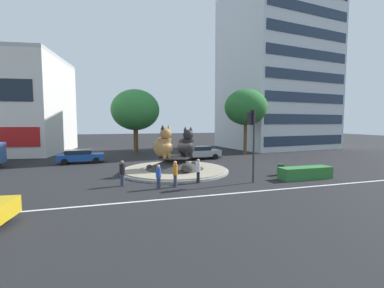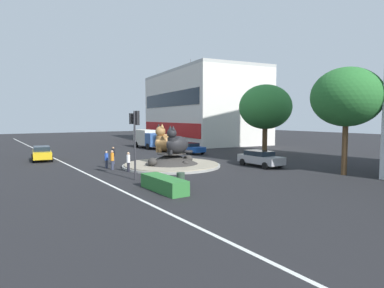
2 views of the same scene
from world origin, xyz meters
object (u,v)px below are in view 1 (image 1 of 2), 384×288
office_tower (277,73)px  parked_car_right (200,152)px  pedestrian_white_shirt (198,170)px  cat_statue_black (186,145)px  litter_bin (281,169)px  traffic_light_mast (252,130)px  cat_statue_tabby (164,145)px  pedestrian_black_shirt (122,173)px  second_tree_near_tower (135,110)px  pedestrian_orange_shirt (175,173)px  hatchback_near_shophouse (80,156)px  pedestrian_blue_shirt (158,176)px  broadleaf_tree_behind_island (246,107)px

office_tower → parked_car_right: 23.08m
pedestrian_white_shirt → parked_car_right: 12.37m
cat_statue_black → pedestrian_white_shirt: cat_statue_black is taller
cat_statue_black → litter_bin: size_ratio=2.89×
traffic_light_mast → office_tower: (17.53, 22.68, 8.88)m
cat_statue_tabby → pedestrian_black_shirt: 5.45m
second_tree_near_tower → pedestrian_orange_shirt: (0.71, -20.03, -5.00)m
office_tower → second_tree_near_tower: 24.79m
cat_statue_tabby → parked_car_right: cat_statue_tabby is taller
pedestrian_orange_shirt → hatchback_near_shophouse: pedestrian_orange_shirt is taller
pedestrian_white_shirt → pedestrian_blue_shirt: bearing=-140.9°
traffic_light_mast → pedestrian_white_shirt: size_ratio=3.02×
second_tree_near_tower → parked_car_right: 11.36m
broadleaf_tree_behind_island → pedestrian_white_shirt: size_ratio=5.07×
pedestrian_black_shirt → office_tower: bearing=132.1°
cat_statue_tabby → cat_statue_black: 2.03m
traffic_light_mast → pedestrian_orange_shirt: traffic_light_mast is taller
broadleaf_tree_behind_island → hatchback_near_shophouse: 20.94m
broadleaf_tree_behind_island → litter_bin: size_ratio=9.59×
pedestrian_blue_shirt → hatchback_near_shophouse: 14.44m
pedestrian_orange_shirt → litter_bin: size_ratio=1.94×
cat_statue_tabby → pedestrian_blue_shirt: (-1.39, -5.33, -1.49)m
second_tree_near_tower → pedestrian_black_shirt: (-2.61, -18.70, -5.02)m
cat_statue_black → hatchback_near_shophouse: cat_statue_black is taller
broadleaf_tree_behind_island → parked_car_right: bearing=-162.6°
second_tree_near_tower → litter_bin: size_ratio=9.68×
second_tree_near_tower → pedestrian_blue_shirt: second_tree_near_tower is taller
cat_statue_black → pedestrian_orange_shirt: 5.91m
office_tower → pedestrian_blue_shirt: 35.11m
pedestrian_black_shirt → hatchback_near_shophouse: (-3.77, 11.69, -0.16)m
pedestrian_white_shirt → parked_car_right: bearing=93.4°
office_tower → pedestrian_orange_shirt: (-23.04, -22.44, -11.69)m
traffic_light_mast → hatchback_near_shophouse: bearing=39.0°
office_tower → broadleaf_tree_behind_island: size_ratio=2.93×
traffic_light_mast → second_tree_near_tower: 21.32m
office_tower → litter_bin: office_tower is taller
cat_statue_black → pedestrian_black_shirt: 6.98m
pedestrian_blue_shirt → second_tree_near_tower: bearing=-140.6°
pedestrian_orange_shirt → parked_car_right: size_ratio=0.38×
office_tower → second_tree_near_tower: size_ratio=2.90×
office_tower → broadleaf_tree_behind_island: (-9.99, -7.82, -6.38)m
cat_statue_tabby → litter_bin: size_ratio=3.36×
litter_bin → hatchback_near_shophouse: bearing=144.5°
broadleaf_tree_behind_island → pedestrian_black_shirt: broadleaf_tree_behind_island is taller
pedestrian_white_shirt → office_tower: bearing=68.5°
pedestrian_blue_shirt → pedestrian_orange_shirt: (1.13, 0.13, 0.11)m
office_tower → parked_car_right: (-17.09, -10.03, -11.84)m
office_tower → pedestrian_black_shirt: 35.74m
traffic_light_mast → broadleaf_tree_behind_island: bearing=-31.4°
office_tower → pedestrian_orange_shirt: bearing=-142.6°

